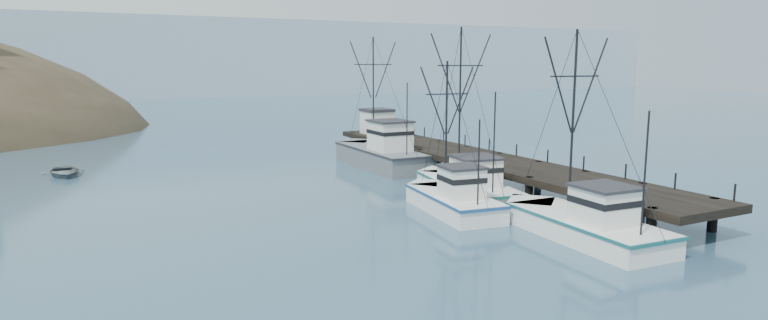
# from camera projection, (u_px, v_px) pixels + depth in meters

# --- Properties ---
(ground) EXTENTS (400.00, 400.00, 0.00)m
(ground) POSITION_uv_depth(u_px,v_px,m) (433.00, 252.00, 31.11)
(ground) COLOR #30516B
(ground) RESTS_ON ground
(pier) EXTENTS (6.00, 44.00, 2.00)m
(pier) POSITION_uv_depth(u_px,v_px,m) (475.00, 159.00, 51.18)
(pier) COLOR black
(pier) RESTS_ON ground
(distant_ridge) EXTENTS (360.00, 40.00, 26.00)m
(distant_ridge) POSITION_uv_depth(u_px,v_px,m) (174.00, 96.00, 185.32)
(distant_ridge) COLOR #9EB2C6
(distant_ridge) RESTS_ON ground
(trawler_near) EXTENTS (4.36, 11.88, 11.95)m
(trawler_near) POSITION_uv_depth(u_px,v_px,m) (581.00, 223.00, 33.68)
(trawler_near) COLOR white
(trawler_near) RESTS_ON ground
(trawler_mid) EXTENTS (4.40, 10.24, 10.24)m
(trawler_mid) POSITION_uv_depth(u_px,v_px,m) (451.00, 199.00, 39.67)
(trawler_mid) COLOR white
(trawler_mid) RESTS_ON ground
(trawler_far) EXTENTS (5.88, 12.70, 12.71)m
(trawler_far) POSITION_uv_depth(u_px,v_px,m) (465.00, 186.00, 43.98)
(trawler_far) COLOR white
(trawler_far) RESTS_ON ground
(work_vessel) EXTENTS (4.50, 14.90, 12.61)m
(work_vessel) POSITION_uv_depth(u_px,v_px,m) (380.00, 154.00, 57.09)
(work_vessel) COLOR slate
(work_vessel) RESTS_ON ground
(pier_shed) EXTENTS (3.00, 3.20, 2.80)m
(pier_shed) POSITION_uv_depth(u_px,v_px,m) (377.00, 121.00, 66.52)
(pier_shed) COLOR silver
(pier_shed) RESTS_ON pier
(pickup_truck) EXTENTS (5.55, 3.40, 1.44)m
(pickup_truck) POSITION_uv_depth(u_px,v_px,m) (393.00, 127.00, 67.54)
(pickup_truck) COLOR silver
(pickup_truck) RESTS_ON pier
(motorboat) EXTENTS (4.06, 5.34, 1.04)m
(motorboat) POSITION_uv_depth(u_px,v_px,m) (65.00, 176.00, 52.47)
(motorboat) COLOR slate
(motorboat) RESTS_ON ground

